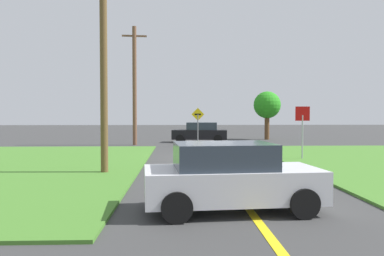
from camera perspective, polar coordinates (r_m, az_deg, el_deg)
The scene contains 10 objects.
ground_plane at distance 21.10m, azimuth 2.58°, elevation -4.21°, with size 120.00×120.00×0.00m, color #383838.
grass_verge_left at distance 18.63m, azimuth -25.96°, elevation -5.13°, with size 12.00×20.00×0.08m, color #427829.
lane_stripe_center at distance 13.22m, azimuth 5.45°, elevation -7.97°, with size 0.20×14.00×0.01m, color yellow.
stop_sign at distance 20.28m, azimuth 15.79°, elevation 0.76°, with size 0.71×0.07×2.67m.
car_behind_on_main_road at distance 9.43m, azimuth 5.52°, elevation -7.12°, with size 4.28×2.40×1.62m.
car_approaching_junction at distance 31.54m, azimuth 1.22°, elevation -0.65°, with size 4.55×2.34×1.62m.
utility_pole_near at distance 15.51m, azimuth -12.75°, elevation 11.15°, with size 1.80×0.28×9.27m.
utility_pole_mid at distance 29.21m, azimuth -8.36°, elevation 6.29°, with size 1.80×0.30×8.70m.
direction_sign at distance 27.40m, azimuth 0.85°, elevation 0.80°, with size 0.91×0.08×2.73m.
oak_tree_left at distance 35.69m, azimuth 10.88°, elevation 3.24°, with size 2.41×2.41×4.31m.
Camera 1 is at (-1.72, -20.90, 2.31)m, focal length 36.64 mm.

